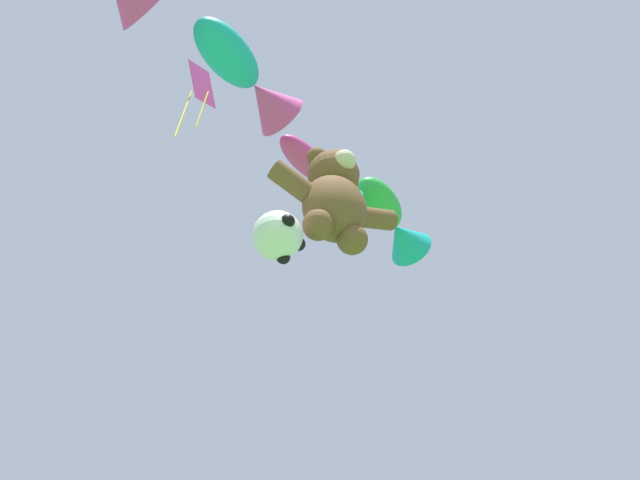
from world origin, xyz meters
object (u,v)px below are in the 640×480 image
at_px(fish_kite_emerald, 391,221).
at_px(fish_kite_magenta, 322,176).
at_px(diamond_kite, 200,89).
at_px(fish_kite_teal, 248,78).
at_px(teddy_bear_kite, 334,197).
at_px(soccer_ball_kite, 278,236).

bearing_deg(fish_kite_emerald, fish_kite_magenta, -163.13).
bearing_deg(diamond_kite, fish_kite_magenta, -4.82).
bearing_deg(fish_kite_magenta, fish_kite_emerald, 16.87).
bearing_deg(fish_kite_magenta, fish_kite_teal, -150.41).
bearing_deg(teddy_bear_kite, fish_kite_magenta, 75.60).
xyz_separation_m(fish_kite_magenta, fish_kite_teal, (-2.13, -1.21, -0.06)).
relative_size(teddy_bear_kite, fish_kite_magenta, 1.13).
bearing_deg(teddy_bear_kite, fish_kite_emerald, 32.06).
height_order(fish_kite_emerald, diamond_kite, diamond_kite).
bearing_deg(diamond_kite, teddy_bear_kite, -21.86).
bearing_deg(fish_kite_teal, fish_kite_emerald, 23.66).
relative_size(fish_kite_emerald, diamond_kite, 0.79).
bearing_deg(fish_kite_teal, soccer_ball_kite, 29.90).
xyz_separation_m(fish_kite_emerald, diamond_kite, (-4.78, -0.39, 1.11)).
distance_m(teddy_bear_kite, fish_kite_teal, 2.70).
distance_m(teddy_bear_kite, soccer_ball_kite, 1.61).
height_order(fish_kite_teal, diamond_kite, diamond_kite).
distance_m(teddy_bear_kite, diamond_kite, 4.48).
distance_m(teddy_bear_kite, fish_kite_emerald, 3.60).
height_order(teddy_bear_kite, fish_kite_emerald, fish_kite_emerald).
xyz_separation_m(fish_kite_emerald, fish_kite_teal, (-4.17, -1.83, -0.60)).
height_order(soccer_ball_kite, fish_kite_teal, fish_kite_teal).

